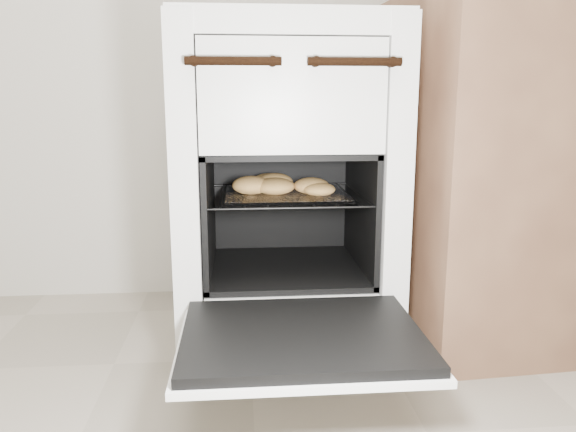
# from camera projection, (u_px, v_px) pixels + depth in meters

# --- Properties ---
(stove) EXTENTS (0.53, 0.59, 0.81)m
(stove) POSITION_uv_depth(u_px,v_px,m) (284.00, 190.00, 1.48)
(stove) COLOR white
(stove) RESTS_ON ground
(oven_door) EXTENTS (0.48, 0.37, 0.03)m
(oven_door) POSITION_uv_depth(u_px,v_px,m) (302.00, 338.00, 1.09)
(oven_door) COLOR black
(oven_door) RESTS_ON stove
(oven_rack) EXTENTS (0.39, 0.37, 0.01)m
(oven_rack) POSITION_uv_depth(u_px,v_px,m) (286.00, 195.00, 1.43)
(oven_rack) COLOR black
(oven_rack) RESTS_ON stove
(foil_sheet) EXTENTS (0.30, 0.27, 0.01)m
(foil_sheet) POSITION_uv_depth(u_px,v_px,m) (286.00, 194.00, 1.41)
(foil_sheet) COLOR white
(foil_sheet) RESTS_ON oven_rack
(baked_rolls) EXTENTS (0.27, 0.21, 0.05)m
(baked_rolls) POSITION_uv_depth(u_px,v_px,m) (279.00, 184.00, 1.40)
(baked_rolls) COLOR tan
(baked_rolls) RESTS_ON foil_sheet
(counter) EXTENTS (0.94, 0.66, 0.90)m
(counter) POSITION_uv_depth(u_px,v_px,m) (557.00, 167.00, 1.54)
(counter) COLOR brown
(counter) RESTS_ON ground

